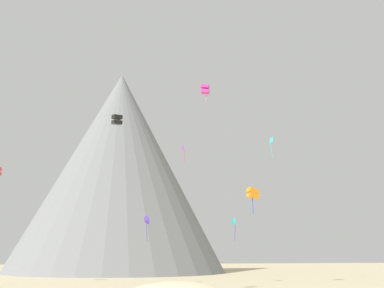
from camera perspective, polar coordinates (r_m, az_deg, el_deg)
name	(u,v)px	position (r m, az deg, el deg)	size (l,w,h in m)	color
rock_massif	(120,179)	(132.83, -8.33, -4.10)	(77.02, 77.02, 53.36)	slate
kite_black_mid	(117,120)	(61.81, -8.73, 2.81)	(1.37, 1.41, 1.30)	black
kite_orange_low	(253,194)	(54.30, 7.08, -5.74)	(1.28, 1.19, 2.89)	orange
kite_violet_mid	(183,151)	(93.48, -1.03, -0.84)	(0.52, 0.50, 3.19)	purple
kite_cyan_mid	(272,142)	(91.06, 9.23, 0.17)	(0.50, 1.08, 3.82)	#33BCDB
kite_magenta_high	(205,89)	(76.66, 1.56, 6.39)	(1.55, 1.52, 2.85)	#D1339E
kite_teal_low	(233,222)	(84.67, 4.83, -9.01)	(0.69, 1.36, 3.93)	teal
kite_indigo_low	(146,221)	(80.34, -5.36, -8.85)	(1.28, 1.57, 4.06)	#5138B2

